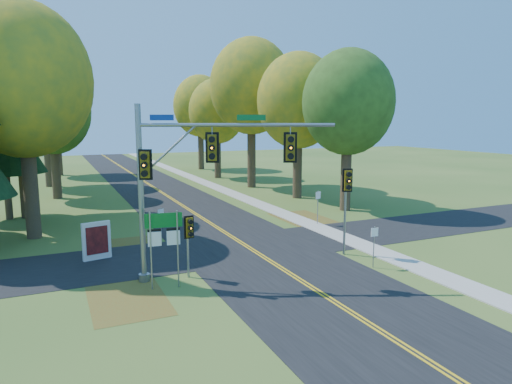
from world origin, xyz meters
name	(u,v)px	position (x,y,z in m)	size (l,w,h in m)	color
ground	(262,256)	(0.00, 0.00, 0.00)	(160.00, 160.00, 0.00)	#37571E
road_main	(262,256)	(0.00, 0.00, 0.01)	(8.00, 160.00, 0.02)	black
road_cross	(247,247)	(0.00, 2.00, 0.01)	(60.00, 6.00, 0.02)	black
centerline_left	(260,256)	(-0.10, 0.00, 0.03)	(0.10, 160.00, 0.01)	gold
centerline_right	(263,255)	(0.10, 0.00, 0.03)	(0.10, 160.00, 0.01)	gold
sidewalk_east	(357,243)	(6.20, 0.00, 0.03)	(1.60, 160.00, 0.06)	#9E998E
leaf_patch_w_near	(126,251)	(-6.50, 4.00, 0.01)	(4.00, 6.00, 0.00)	brown
leaf_patch_e	(312,222)	(6.80, 6.00, 0.01)	(3.50, 8.00, 0.00)	brown
leaf_patch_w_far	(127,298)	(-7.50, -3.00, 0.01)	(3.00, 5.00, 0.00)	brown
tree_w_a	(24,81)	(-11.13, 9.38, 9.49)	(8.00, 8.00, 14.15)	#38281C
tree_e_a	(348,103)	(11.57, 8.77, 8.53)	(7.20, 7.20, 12.73)	#38281C
tree_w_b	(18,76)	(-11.72, 16.29, 10.37)	(8.60, 8.60, 15.38)	#38281C
tree_e_b	(299,101)	(10.97, 15.58, 8.90)	(7.60, 7.60, 13.33)	#38281C
tree_w_c	(53,112)	(-9.54, 24.47, 7.94)	(6.80, 6.80, 11.91)	#38281C
tree_e_c	(252,87)	(9.88, 23.69, 10.66)	(8.80, 8.80, 15.79)	#38281C
tree_w_d	(45,96)	(-10.13, 33.18, 9.78)	(8.20, 8.20, 14.56)	#38281C
tree_e_d	(217,112)	(9.26, 32.87, 8.24)	(7.00, 7.00, 12.32)	#38281C
tree_w_e	(55,98)	(-8.92, 44.09, 10.07)	(8.40, 8.40, 14.97)	#38281C
tree_e_e	(200,106)	(10.47, 43.58, 9.19)	(7.80, 7.80, 13.74)	#38281C
traffic_mast	(189,169)	(-4.52, -2.17, 5.08)	(8.06, 3.65, 7.90)	gray
east_signal_pole	(347,190)	(4.14, -1.72, 3.57)	(0.53, 0.63, 4.71)	gray
ped_signal_pole	(189,232)	(-4.48, -1.78, 2.19)	(0.47, 0.54, 2.95)	#969A9E
route_sign_cluster	(164,234)	(-5.79, -2.52, 2.39)	(1.58, 0.28, 3.40)	gray
info_kiosk	(97,241)	(-8.08, 2.99, 1.00)	(1.46, 0.49, 2.00)	silver
reg_sign_e_north	(318,201)	(6.67, 5.10, 1.65)	(0.45, 0.16, 2.42)	gray
reg_sign_e_south	(374,240)	(4.20, -4.01, 1.43)	(0.40, 0.07, 2.08)	gray
reg_sign_w	(161,219)	(-4.29, 4.87, 1.45)	(0.39, 0.17, 2.12)	gray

